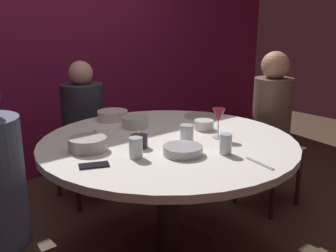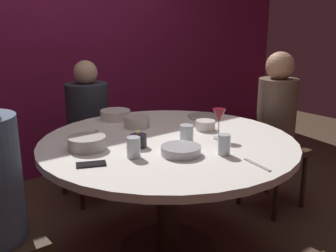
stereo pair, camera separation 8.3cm
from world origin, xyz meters
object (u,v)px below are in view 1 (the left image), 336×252
at_px(bowl_serving_large, 183,150).
at_px(bowl_rice_portion, 135,122).
at_px(bowl_small_white, 112,115).
at_px(cup_near_candle, 226,144).
at_px(dinner_plate, 201,116).
at_px(cup_by_right_diner, 187,133).
at_px(dining_table, 168,161).
at_px(seated_diner_back, 83,115).
at_px(candle_holder, 139,141).
at_px(cup_by_left_diner, 136,148).
at_px(wine_glass, 219,117).
at_px(cell_phone, 94,165).
at_px(bowl_sauce_side, 88,144).
at_px(seated_diner_right, 272,113).
at_px(bowl_salad_center, 204,125).

height_order(bowl_serving_large, bowl_rice_portion, bowl_rice_portion).
relative_size(bowl_small_white, cup_near_candle, 1.92).
distance_m(dinner_plate, cup_by_right_diner, 0.57).
height_order(dining_table, seated_diner_back, seated_diner_back).
bearing_deg(bowl_rice_portion, dinner_plate, -9.85).
height_order(candle_holder, cup_by_left_diner, cup_by_left_diner).
distance_m(wine_glass, cup_by_left_diner, 0.57).
height_order(cell_phone, bowl_sauce_side, bowl_sauce_side).
height_order(bowl_serving_large, bowl_small_white, bowl_small_white).
distance_m(dining_table, seated_diner_right, 1.02).
height_order(dining_table, cell_phone, cell_phone).
relative_size(seated_diner_back, dinner_plate, 4.73).
height_order(dining_table, cup_near_candle, cup_near_candle).
height_order(cell_phone, cup_by_right_diner, cup_by_right_diner).
xyz_separation_m(dining_table, cup_by_right_diner, (0.06, -0.10, 0.18)).
bearing_deg(seated_diner_back, bowl_serving_large, -4.87).
bearing_deg(candle_holder, seated_diner_back, 78.40).
xyz_separation_m(seated_diner_back, cell_phone, (-0.54, -1.11, 0.05)).
height_order(dining_table, cup_by_right_diner, cup_by_right_diner).
distance_m(seated_diner_right, cup_near_candle, 1.02).
height_order(seated_diner_right, cup_by_left_diner, seated_diner_right).
xyz_separation_m(cell_phone, cup_by_right_diner, (0.59, -0.01, 0.04)).
relative_size(wine_glass, cup_by_right_diner, 1.82).
xyz_separation_m(wine_glass, dinner_plate, (0.27, 0.41, -0.12)).
xyz_separation_m(cell_phone, bowl_rice_portion, (0.54, 0.43, 0.03)).
bearing_deg(dining_table, cup_near_candle, -80.27).
bearing_deg(bowl_small_white, dining_table, -89.70).
relative_size(wine_glass, cup_near_candle, 1.65).
height_order(bowl_sauce_side, cup_by_left_diner, cup_by_left_diner).
distance_m(bowl_sauce_side, cup_by_right_diner, 0.55).
bearing_deg(cup_near_candle, wine_glass, 50.43).
bearing_deg(bowl_small_white, bowl_serving_large, -97.13).
height_order(seated_diner_back, wine_glass, seated_diner_back).
height_order(dining_table, dinner_plate, dinner_plate).
distance_m(cell_phone, bowl_salad_center, 0.85).
xyz_separation_m(dining_table, wine_glass, (0.24, -0.17, 0.26)).
xyz_separation_m(cell_phone, bowl_small_white, (0.53, 0.68, 0.03)).
height_order(wine_glass, bowl_sauce_side, wine_glass).
xyz_separation_m(seated_diner_right, bowl_rice_portion, (-1.00, 0.33, 0.04)).
height_order(seated_diner_back, candle_holder, seated_diner_back).
height_order(dining_table, seated_diner_right, seated_diner_right).
height_order(cell_phone, bowl_rice_portion, bowl_rice_portion).
bearing_deg(bowl_small_white, bowl_sauce_side, -133.82).
bearing_deg(cup_by_right_diner, bowl_sauce_side, 155.76).
height_order(dining_table, bowl_small_white, bowl_small_white).
relative_size(dinner_plate, bowl_small_white, 1.14).
distance_m(cell_phone, bowl_sauce_side, 0.24).
bearing_deg(bowl_serving_large, bowl_salad_center, 31.74).
xyz_separation_m(dinner_plate, bowl_sauce_side, (-0.96, -0.12, 0.03)).
bearing_deg(cell_phone, bowl_sauce_side, 0.66).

